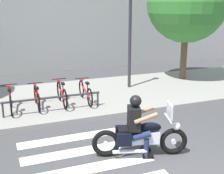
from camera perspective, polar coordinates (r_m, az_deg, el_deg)
ground_plane at (r=6.49m, az=11.05°, el=-15.89°), size 48.00×48.00×0.00m
sidewalk at (r=11.05m, az=-4.13°, el=-1.74°), size 24.00×4.40×0.15m
crosswalk_stripe_3 at (r=6.59m, az=-3.87°, el=-15.09°), size 2.80×0.40×0.01m
crosswalk_stripe_4 at (r=7.26m, az=-5.83°, el=-12.04°), size 2.80×0.40×0.01m
crosswalk_stripe_5 at (r=7.95m, az=-7.41°, el=-9.50°), size 2.80×0.40×0.01m
motorcycle at (r=6.89m, az=5.44°, el=-9.36°), size 2.12×0.91×1.23m
rider at (r=6.74m, az=4.86°, el=-6.55°), size 0.73×0.66×1.44m
bicycle_0 at (r=9.76m, az=-18.73°, el=-2.31°), size 0.48×1.63×0.76m
bicycle_1 at (r=9.82m, az=-14.07°, el=-1.90°), size 0.48×1.58×0.73m
bicycle_2 at (r=9.93m, az=-9.51°, el=-1.29°), size 0.48×1.68×0.79m
bicycle_3 at (r=10.12m, az=-5.08°, el=-0.94°), size 0.48×1.71×0.74m
bike_rack at (r=9.33m, az=-11.21°, el=-2.19°), size 3.00×0.07×0.49m
street_lamp at (r=11.59m, az=3.43°, el=10.56°), size 0.28×0.28×3.81m
tree_near_rack at (r=13.28m, az=14.08°, el=15.33°), size 3.36×3.36×5.09m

